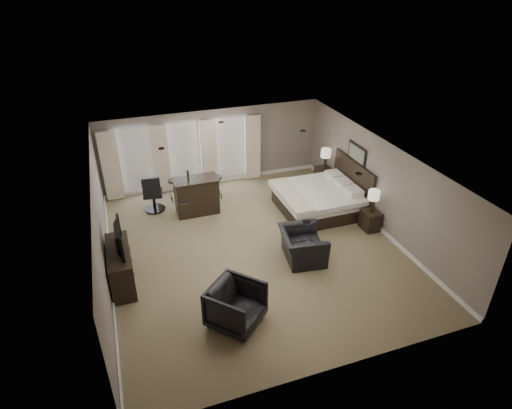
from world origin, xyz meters
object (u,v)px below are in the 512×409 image
object	(u,v)px
armchair_far	(236,304)
armchair_near	(302,241)
bed	(321,189)
lamp_near	(373,201)
dresser	(121,266)
tv	(117,247)
lamp_far	(325,159)
bar_stool_left	(174,190)
bar_stool_right	(217,187)
nightstand_near	(370,220)
nightstand_far	(324,177)
desk_chair	(153,192)
bar_counter	(197,196)

from	to	relation	value
armchair_far	armchair_near	bearing A→B (deg)	-6.97
bed	armchair_near	world-z (taller)	bed
lamp_near	bed	bearing A→B (deg)	121.54
dresser	tv	distance (m)	0.55
lamp_far	bar_stool_left	xyz separation A→B (m)	(-5.02, 0.65, -0.64)
lamp_near	bar_stool_left	world-z (taller)	lamp_near
dresser	bar_stool_right	size ratio (longest dim) A/B	2.09
nightstand_near	nightstand_far	size ratio (longest dim) A/B	0.87
bar_stool_left	bar_stool_right	bearing A→B (deg)	-11.71
tv	desk_chair	distance (m)	3.50
bar_stool_right	lamp_far	bearing A→B (deg)	-5.72
tv	bar_counter	xyz separation A→B (m)	(2.43, 2.68, -0.45)
nightstand_near	bar_stool_left	distance (m)	6.15
nightstand_far	bar_stool_right	bearing A→B (deg)	174.28
nightstand_near	nightstand_far	bearing A→B (deg)	90.00
lamp_near	bar_stool_left	size ratio (longest dim) A/B	0.90
tv	bar_stool_right	bearing A→B (deg)	-43.67
nightstand_far	bar_counter	distance (m)	4.51
armchair_near	bar_stool_left	distance (m)	4.92
bed	armchair_far	distance (m)	5.36
nightstand_near	lamp_near	size ratio (longest dim) A/B	0.86
lamp_far	armchair_far	xyz separation A→B (m)	(-4.72, -5.18, -0.49)
nightstand_near	tv	world-z (taller)	tv
dresser	bar_counter	world-z (taller)	bar_counter
dresser	desk_chair	world-z (taller)	desk_chair
lamp_far	bar_stool_right	world-z (taller)	lamp_far
desk_chair	armchair_far	bearing A→B (deg)	109.46
nightstand_near	armchair_near	xyz separation A→B (m)	(-2.45, -0.64, 0.25)
armchair_far	desk_chair	world-z (taller)	desk_chair
armchair_far	lamp_near	bearing A→B (deg)	-16.94
armchair_far	dresser	bearing A→B (deg)	92.56
bar_stool_left	lamp_near	bearing A→B (deg)	-35.21
dresser	armchair_near	distance (m)	4.51
lamp_near	dresser	world-z (taller)	lamp_near
bed	lamp_near	bearing A→B (deg)	-58.46
armchair_near	nightstand_near	bearing A→B (deg)	-66.86
tv	bar_stool_right	xyz separation A→B (m)	(3.23, 3.38, -0.63)
nightstand_far	armchair_far	size ratio (longest dim) A/B	0.63
nightstand_far	bar_counter	bearing A→B (deg)	-175.85
lamp_near	lamp_far	bearing A→B (deg)	90.00
tv	bar_stool_right	size ratio (longest dim) A/B	1.43
lamp_far	bar_stool_right	bearing A→B (deg)	174.28
bar_stool_left	desk_chair	size ratio (longest dim) A/B	0.61
bed	bar_stool_left	xyz separation A→B (m)	(-4.13, 2.10, -0.38)
bar_stool_right	nightstand_near	bearing A→B (deg)	-41.51
nightstand_far	armchair_near	world-z (taller)	armchair_near
armchair_near	bar_counter	bearing A→B (deg)	40.84
bed	bar_counter	size ratio (longest dim) A/B	1.78
bed	tv	bearing A→B (deg)	-165.50
bed	tv	xyz separation A→B (m)	(-6.03, -1.56, 0.28)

